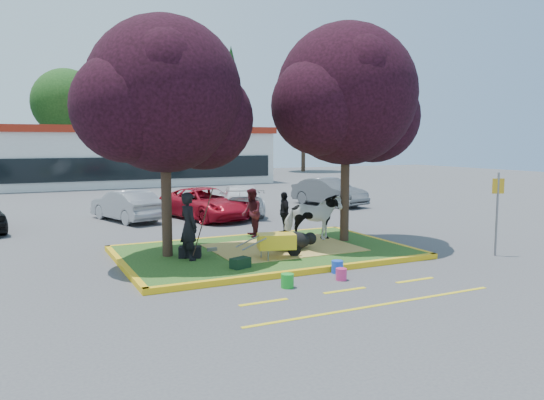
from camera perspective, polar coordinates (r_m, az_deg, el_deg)
name	(u,v)px	position (r m, az deg, el deg)	size (l,w,h in m)	color
ground	(265,254)	(15.66, -0.76, -5.88)	(90.00, 90.00, 0.00)	#424244
median_island	(265,252)	(15.64, -0.76, -5.61)	(8.00, 5.00, 0.15)	#1F4816
curb_near	(309,271)	(13.41, 3.98, -7.66)	(8.30, 0.16, 0.15)	gold
curb_far	(233,238)	(17.97, -4.26, -4.06)	(8.30, 0.16, 0.15)	gold
curb_left	(123,266)	(14.43, -15.69, -6.87)	(0.16, 5.30, 0.15)	gold
curb_right	(378,241)	(17.73, 11.30, -4.31)	(0.16, 5.30, 0.15)	gold
straw_bedding	(283,248)	(15.88, 1.21, -5.13)	(4.20, 3.00, 0.01)	tan
tree_purple_left	(165,102)	(14.75, -11.42, 10.28)	(5.06, 4.20, 6.51)	black
tree_purple_right	(347,101)	(16.95, 8.09, 10.50)	(5.30, 4.40, 6.82)	black
fire_lane_stripe_a	(264,302)	(11.15, -0.89, -10.94)	(1.10, 0.12, 0.01)	yellow
fire_lane_stripe_b	(345,290)	(12.10, 7.85, -9.61)	(1.10, 0.12, 0.01)	yellow
fire_lane_stripe_c	(415,280)	(13.28, 15.12, -8.32)	(1.10, 0.12, 0.01)	yellow
fire_lane_long	(378,305)	(11.16, 11.33, -11.05)	(6.00, 0.10, 0.01)	yellow
retail_building	(136,155)	(42.70, -14.46, 4.73)	(20.40, 8.40, 4.40)	silver
treeline	(104,93)	(52.22, -17.62, 10.91)	(46.58, 7.80, 14.63)	black
cow	(313,217)	(16.94, 4.39, -1.87)	(0.81, 1.77, 1.50)	white
calf	(291,241)	(15.49, 2.10, -4.43)	(1.25, 0.71, 0.54)	black
handler	(189,226)	(14.33, -8.94, -2.79)	(0.66, 0.44, 1.82)	black
visitor_a	(252,213)	(17.58, -2.21, -1.37)	(0.78, 0.61, 1.62)	#43131A
visitor_b	(284,213)	(18.05, 1.31, -1.42)	(0.85, 0.36, 1.46)	black
wheelbarrow	(277,241)	(14.35, 0.52, -4.48)	(1.80, 0.86, 0.68)	black
gear_bag_dark	(190,252)	(14.72, -8.80, -5.54)	(0.60, 0.33, 0.30)	black
gear_bag_green	(240,263)	(13.40, -3.43, -6.77)	(0.48, 0.30, 0.26)	black
sign_post	(497,205)	(16.55, 23.08, -0.49)	(0.32, 0.17, 2.42)	slate
bucket_green	(287,281)	(12.18, 1.66, -8.68)	(0.30, 0.30, 0.32)	green
bucket_pink	(341,274)	(12.92, 7.46, -7.92)	(0.27, 0.27, 0.29)	#D83072
bucket_blue	(337,267)	(13.56, 7.04, -7.16)	(0.30, 0.30, 0.32)	blue
car_silver	(126,205)	(22.90, -15.43, -0.56)	(1.38, 3.96, 1.31)	gray
car_red	(206,203)	(22.81, -7.15, -0.37)	(2.21, 4.79, 1.33)	#A90E1F
car_white	(241,199)	(24.15, -3.39, 0.07)	(1.90, 4.67, 1.36)	silver
car_grey	(329,192)	(27.53, 6.16, 0.87)	(1.49, 4.26, 1.40)	#505357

